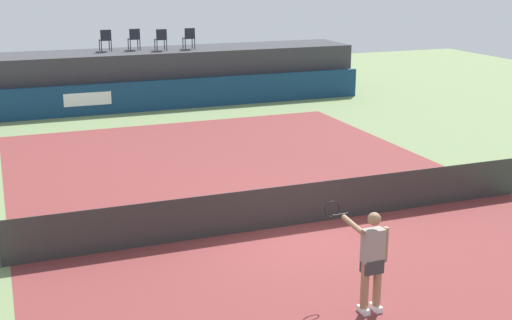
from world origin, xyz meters
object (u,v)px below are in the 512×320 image
Objects in this scene: spectator_chair_far_left at (105,39)px; spectator_chair_left at (134,38)px; spectator_chair_right at (189,37)px; tennis_player at (371,258)px; spectator_chair_center at (161,39)px; tennis_ball at (211,208)px.

spectator_chair_far_left and spectator_chair_left have the same top height.
tennis_player is (-2.28, -19.06, -1.73)m from spectator_chair_right.
spectator_chair_center is (2.19, -0.55, 0.00)m from spectator_chair_far_left.
tennis_ball is (-1.06, -13.89, -2.66)m from spectator_chair_left.
spectator_chair_right is at bearing 83.17° from tennis_player.
tennis_player reaches higher than tennis_ball.
tennis_ball is (-3.27, -13.39, -2.66)m from spectator_chair_right.
spectator_chair_right is 19.27m from tennis_player.
spectator_chair_far_left is 19.67m from tennis_player.
tennis_ball is at bearing -89.46° from spectator_chair_far_left.
tennis_player is at bearing -86.72° from spectator_chair_far_left.
spectator_chair_center is 19.11m from tennis_player.
tennis_player is 26.03× the size of tennis_ball.
spectator_chair_right is at bearing 76.25° from tennis_ball.
spectator_chair_left and spectator_chair_center have the same top height.
spectator_chair_left is at bearing 167.17° from spectator_chair_right.
tennis_player is (1.12, -19.56, -1.73)m from spectator_chair_far_left.
spectator_chair_far_left reaches higher than tennis_player.
spectator_chair_center is 13.75m from tennis_ball.
spectator_chair_far_left is 1.00× the size of spectator_chair_center.
spectator_chair_left is at bearing 85.66° from tennis_ball.
spectator_chair_left is at bearing 150.68° from spectator_chair_center.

